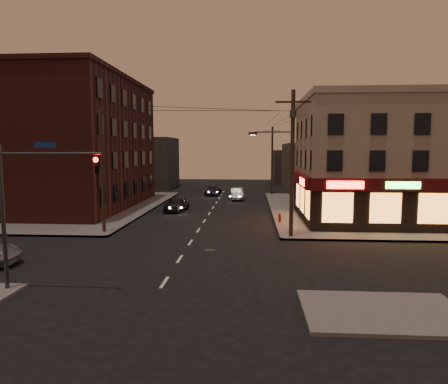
# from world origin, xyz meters

# --- Properties ---
(ground) EXTENTS (120.00, 120.00, 0.00)m
(ground) POSITION_xyz_m (0.00, 0.00, 0.00)
(ground) COLOR black
(ground) RESTS_ON ground
(sidewalk_ne) EXTENTS (24.00, 28.00, 0.15)m
(sidewalk_ne) POSITION_xyz_m (18.00, 19.00, 0.07)
(sidewalk_ne) COLOR #514F4C
(sidewalk_ne) RESTS_ON ground
(sidewalk_nw) EXTENTS (24.00, 28.00, 0.15)m
(sidewalk_nw) POSITION_xyz_m (-18.00, 19.00, 0.07)
(sidewalk_nw) COLOR #514F4C
(sidewalk_nw) RESTS_ON ground
(pizza_building) EXTENTS (15.85, 12.85, 10.50)m
(pizza_building) POSITION_xyz_m (15.93, 13.43, 5.35)
(pizza_building) COLOR gray
(pizza_building) RESTS_ON sidewalk_ne
(brick_apartment) EXTENTS (12.00, 20.00, 13.00)m
(brick_apartment) POSITION_xyz_m (-14.50, 19.00, 6.65)
(brick_apartment) COLOR #491E17
(brick_apartment) RESTS_ON sidewalk_nw
(bg_building_ne_a) EXTENTS (10.00, 12.00, 7.00)m
(bg_building_ne_a) POSITION_xyz_m (14.00, 38.00, 3.50)
(bg_building_ne_a) COLOR #3F3D3A
(bg_building_ne_a) RESTS_ON ground
(bg_building_nw) EXTENTS (9.00, 10.00, 8.00)m
(bg_building_nw) POSITION_xyz_m (-13.00, 42.00, 4.00)
(bg_building_nw) COLOR #3F3D3A
(bg_building_nw) RESTS_ON ground
(bg_building_ne_b) EXTENTS (8.00, 8.00, 6.00)m
(bg_building_ne_b) POSITION_xyz_m (12.00, 52.00, 3.00)
(bg_building_ne_b) COLOR #3F3D3A
(bg_building_ne_b) RESTS_ON ground
(utility_pole_main) EXTENTS (4.20, 0.44, 10.00)m
(utility_pole_main) POSITION_xyz_m (6.68, 5.80, 5.76)
(utility_pole_main) COLOR #382619
(utility_pole_main) RESTS_ON sidewalk_ne
(utility_pole_far) EXTENTS (0.26, 0.26, 9.00)m
(utility_pole_far) POSITION_xyz_m (6.80, 32.00, 4.65)
(utility_pole_far) COLOR #382619
(utility_pole_far) RESTS_ON sidewalk_ne
(utility_pole_west) EXTENTS (0.24, 0.24, 9.00)m
(utility_pole_west) POSITION_xyz_m (-6.80, 6.50, 4.65)
(utility_pole_west) COLOR #382619
(utility_pole_west) RESTS_ON sidewalk_nw
(traffic_signal) EXTENTS (4.49, 0.32, 6.47)m
(traffic_signal) POSITION_xyz_m (-5.57, -5.60, 4.16)
(traffic_signal) COLOR #333538
(traffic_signal) RESTS_ON ground
(sedan_near) EXTENTS (2.27, 4.46, 1.46)m
(sedan_near) POSITION_xyz_m (-3.41, 17.30, 0.73)
(sedan_near) COLOR black
(sedan_near) RESTS_ON ground
(sedan_mid) EXTENTS (1.87, 4.45, 1.43)m
(sedan_mid) POSITION_xyz_m (2.28, 26.96, 0.71)
(sedan_mid) COLOR #62625C
(sedan_mid) RESTS_ON ground
(sedan_far) EXTENTS (2.17, 4.59, 1.29)m
(sedan_far) POSITION_xyz_m (-1.10, 31.66, 0.65)
(sedan_far) COLOR black
(sedan_far) RESTS_ON ground
(fire_hydrant) EXTENTS (0.32, 0.32, 0.71)m
(fire_hydrant) POSITION_xyz_m (6.40, 11.08, 0.54)
(fire_hydrant) COLOR maroon
(fire_hydrant) RESTS_ON sidewalk_ne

